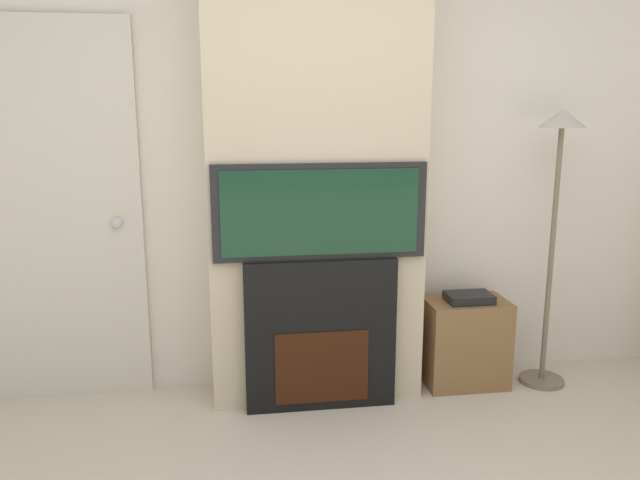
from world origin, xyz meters
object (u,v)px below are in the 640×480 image
object	(u,v)px
television	(320,212)
media_stand	(465,341)
fireplace	(320,334)
floor_lamp	(557,185)

from	to	relation	value
television	media_stand	xyz separation A→B (m)	(0.88, 0.15, -0.82)
fireplace	television	world-z (taller)	television
television	floor_lamp	xyz separation A→B (m)	(1.35, 0.09, 0.10)
fireplace	television	xyz separation A→B (m)	(0.00, -0.00, 0.67)
media_stand	television	bearing A→B (deg)	-170.21
fireplace	television	bearing A→B (deg)	-90.00
television	floor_lamp	world-z (taller)	floor_lamp
fireplace	floor_lamp	world-z (taller)	floor_lamp
media_stand	floor_lamp	bearing A→B (deg)	-7.54
floor_lamp	media_stand	bearing A→B (deg)	172.46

